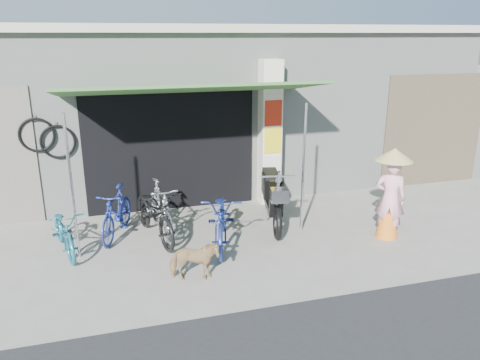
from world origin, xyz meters
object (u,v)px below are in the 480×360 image
object	(u,v)px
bike_navy	(222,218)
moped	(272,196)
bike_teal	(64,230)
bike_blue	(117,213)
bike_silver	(161,209)
street_dog	(194,261)
bike_black	(155,213)
nun	(391,194)

from	to	relation	value
bike_navy	moped	distance (m)	1.35
bike_teal	bike_blue	bearing A→B (deg)	11.55
bike_silver	street_dog	xyz separation A→B (m)	(0.26, -1.80, -0.18)
bike_black	street_dog	distance (m)	1.71
bike_blue	street_dog	size ratio (longest dim) A/B	2.04
bike_teal	street_dog	distance (m)	2.41
bike_navy	moped	size ratio (longest dim) A/B	0.91
bike_silver	bike_blue	bearing A→B (deg)	164.10
bike_black	nun	bearing A→B (deg)	-28.70
bike_black	bike_navy	world-z (taller)	bike_navy
nun	street_dog	bearing A→B (deg)	44.65
bike_navy	nun	xyz separation A→B (m)	(2.91, -0.50, 0.33)
bike_blue	bike_black	bearing A→B (deg)	-1.89
bike_black	bike_navy	bearing A→B (deg)	-41.45
bike_navy	bike_silver	bearing A→B (deg)	157.93
bike_teal	bike_black	world-z (taller)	bike_black
bike_blue	bike_black	distance (m)	0.70
bike_blue	bike_black	world-z (taller)	bike_black
bike_blue	bike_silver	xyz separation A→B (m)	(0.77, -0.12, 0.04)
street_dog	moped	bearing A→B (deg)	-33.69
moped	nun	world-z (taller)	nun
bike_black	bike_silver	size ratio (longest dim) A/B	1.10
bike_silver	street_dog	distance (m)	1.83
bike_navy	street_dog	bearing A→B (deg)	-107.61
bike_blue	nun	bearing A→B (deg)	4.40
bike_blue	moped	distance (m)	2.88
bike_black	street_dog	size ratio (longest dim) A/B	2.45
bike_teal	bike_navy	bearing A→B (deg)	-23.72
bike_teal	moped	bearing A→B (deg)	-10.20
bike_silver	nun	size ratio (longest dim) A/B	1.01
bike_navy	street_dog	size ratio (longest dim) A/B	2.50
bike_teal	street_dog	size ratio (longest dim) A/B	2.02
bike_teal	bike_silver	bearing A→B (deg)	-4.25
bike_blue	bike_silver	bearing A→B (deg)	11.44
bike_silver	moped	bearing A→B (deg)	-7.08
moped	bike_blue	bearing A→B (deg)	-169.75
bike_teal	bike_black	distance (m)	1.51
street_dog	nun	xyz separation A→B (m)	(3.59, 0.59, 0.50)
bike_navy	moped	world-z (taller)	moped
bike_black	bike_navy	size ratio (longest dim) A/B	0.98
street_dog	bike_blue	bearing A→B (deg)	40.42
bike_blue	bike_navy	bearing A→B (deg)	-5.32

